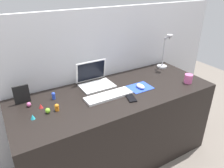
% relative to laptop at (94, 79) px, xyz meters
% --- Properties ---
extents(ground_plane, '(6.00, 6.00, 0.00)m').
position_rel_laptop_xyz_m(ground_plane, '(0.09, -0.23, -0.79)').
color(ground_plane, slate).
extents(back_wall, '(2.98, 0.05, 1.40)m').
position_rel_laptop_xyz_m(back_wall, '(0.09, 0.16, -0.09)').
color(back_wall, silver).
rests_on(back_wall, ground_plane).
extents(desk, '(1.78, 0.70, 0.74)m').
position_rel_laptop_xyz_m(desk, '(0.09, -0.23, -0.42)').
color(desk, black).
rests_on(desk, ground_plane).
extents(laptop, '(0.30, 0.24, 0.21)m').
position_rel_laptop_xyz_m(laptop, '(0.00, 0.00, 0.00)').
color(laptop, white).
rests_on(laptop, desk).
extents(keyboard, '(0.41, 0.13, 0.02)m').
position_rel_laptop_xyz_m(keyboard, '(-0.00, -0.27, -0.04)').
color(keyboard, white).
rests_on(keyboard, desk).
extents(mousepad, '(0.21, 0.17, 0.00)m').
position_rel_laptop_xyz_m(mousepad, '(0.33, -0.27, -0.05)').
color(mousepad, blue).
rests_on(mousepad, desk).
extents(mouse, '(0.06, 0.10, 0.03)m').
position_rel_laptop_xyz_m(mouse, '(0.32, -0.28, -0.03)').
color(mouse, white).
rests_on(mouse, mousepad).
extents(cell_phone, '(0.10, 0.14, 0.01)m').
position_rel_laptop_xyz_m(cell_phone, '(0.14, -0.39, -0.05)').
color(cell_phone, black).
rests_on(cell_phone, desk).
extents(desk_lamp, '(0.11, 0.15, 0.38)m').
position_rel_laptop_xyz_m(desk_lamp, '(0.84, -0.02, 0.13)').
color(desk_lamp, '#B7B7BC').
rests_on(desk_lamp, desk).
extents(picture_frame, '(0.12, 0.02, 0.15)m').
position_rel_laptop_xyz_m(picture_frame, '(-0.64, -0.00, 0.02)').
color(picture_frame, black).
rests_on(picture_frame, desk).
extents(coffee_mug, '(0.08, 0.08, 0.08)m').
position_rel_laptop_xyz_m(coffee_mug, '(0.78, -0.42, -0.01)').
color(coffee_mug, pink).
rests_on(coffee_mug, desk).
extents(toy_figurine_lime, '(0.04, 0.04, 0.04)m').
position_rel_laptop_xyz_m(toy_figurine_lime, '(-0.51, -0.25, -0.03)').
color(toy_figurine_lime, '#8CDB33').
rests_on(toy_figurine_lime, desk).
extents(toy_figurine_cyan, '(0.03, 0.03, 0.04)m').
position_rel_laptop_xyz_m(toy_figurine_cyan, '(-0.62, -0.27, -0.04)').
color(toy_figurine_cyan, '#28B7CC').
rests_on(toy_figurine_cyan, desk).
extents(toy_figurine_red, '(0.03, 0.03, 0.04)m').
position_rel_laptop_xyz_m(toy_figurine_red, '(-0.53, -0.16, -0.04)').
color(toy_figurine_red, red).
rests_on(toy_figurine_red, desk).
extents(toy_figurine_blue, '(0.03, 0.03, 0.06)m').
position_rel_laptop_xyz_m(toy_figurine_blue, '(-0.41, -0.07, -0.02)').
color(toy_figurine_blue, blue).
rests_on(toy_figurine_blue, desk).
extents(toy_figurine_orange, '(0.03, 0.03, 0.06)m').
position_rel_laptop_xyz_m(toy_figurine_orange, '(-0.44, -0.25, -0.02)').
color(toy_figurine_orange, orange).
rests_on(toy_figurine_orange, desk).
extents(toy_figurine_pink, '(0.03, 0.03, 0.04)m').
position_rel_laptop_xyz_m(toy_figurine_pink, '(-0.61, -0.09, -0.04)').
color(toy_figurine_pink, pink).
rests_on(toy_figurine_pink, desk).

